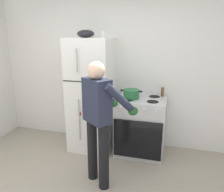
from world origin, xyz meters
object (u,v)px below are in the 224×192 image
at_px(refrigerator, 92,95).
at_px(coffee_mug, 103,35).
at_px(person_cook, 100,114).
at_px(pepper_mill, 163,92).
at_px(mixing_bowl, 86,34).
at_px(red_pot, 131,94).
at_px(stove_range, 141,126).

bearing_deg(refrigerator, coffee_mug, 15.40).
relative_size(person_cook, coffee_mug, 14.28).
bearing_deg(coffee_mug, pepper_mill, 9.04).
height_order(pepper_mill, mixing_bowl, mixing_bowl).
height_order(person_cook, mixing_bowl, mixing_bowl).
xyz_separation_m(refrigerator, red_pot, (0.67, -0.05, 0.08)).
bearing_deg(person_cook, mixing_bowl, 119.73).
xyz_separation_m(person_cook, red_pot, (0.22, 0.86, 0.04)).
distance_m(red_pot, coffee_mug, 1.01).
bearing_deg(coffee_mug, red_pot, -11.71).
bearing_deg(person_cook, coffee_mug, 105.02).
bearing_deg(mixing_bowl, refrigerator, -0.21).
relative_size(person_cook, pepper_mill, 11.17).
height_order(refrigerator, person_cook, refrigerator).
bearing_deg(pepper_mill, coffee_mug, -170.96).
height_order(refrigerator, pepper_mill, refrigerator).
height_order(person_cook, coffee_mug, coffee_mug).
bearing_deg(stove_range, pepper_mill, 35.04).
relative_size(refrigerator, mixing_bowl, 6.84).
height_order(refrigerator, stove_range, refrigerator).
bearing_deg(stove_range, refrigerator, 179.30).
bearing_deg(coffee_mug, mixing_bowl, -169.22).
xyz_separation_m(stove_range, person_cook, (-0.38, -0.90, 0.50)).
bearing_deg(person_cook, pepper_mill, 58.38).
bearing_deg(refrigerator, person_cook, -64.19).
distance_m(refrigerator, person_cook, 1.01).
height_order(person_cook, pepper_mill, person_cook).
xyz_separation_m(stove_range, pepper_mill, (0.30, 0.21, 0.54)).
relative_size(refrigerator, stove_range, 1.97).
relative_size(stove_range, coffee_mug, 8.32).
bearing_deg(red_pot, mixing_bowl, 176.16).
distance_m(stove_range, mixing_bowl, 1.70).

